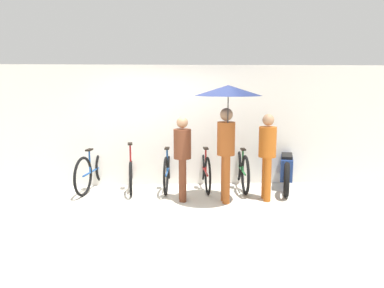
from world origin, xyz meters
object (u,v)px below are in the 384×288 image
object	(u,v)px
parked_bicycle_3	(205,169)
pedestrian_leading	(182,152)
parked_bicycle_4	(241,169)
pedestrian_center	(228,108)
pedestrian_trailing	(267,151)
parked_bicycle_0	(94,170)
parked_bicycle_1	(131,171)
motorcycle	(286,169)
parked_bicycle_2	(168,169)

from	to	relation	value
parked_bicycle_3	pedestrian_leading	world-z (taller)	pedestrian_leading
parked_bicycle_4	pedestrian_center	size ratio (longest dim) A/B	0.84
pedestrian_center	pedestrian_trailing	size ratio (longest dim) A/B	1.32
parked_bicycle_0	parked_bicycle_1	bearing A→B (deg)	-79.52
parked_bicycle_3	parked_bicycle_4	bearing A→B (deg)	-94.72
parked_bicycle_3	parked_bicycle_4	world-z (taller)	parked_bicycle_3
pedestrian_center	motorcycle	world-z (taller)	pedestrian_center
pedestrian_center	motorcycle	size ratio (longest dim) A/B	1.05
parked_bicycle_0	pedestrian_leading	size ratio (longest dim) A/B	1.12
parked_bicycle_1	parked_bicycle_2	world-z (taller)	parked_bicycle_2
parked_bicycle_4	pedestrian_center	world-z (taller)	pedestrian_center
parked_bicycle_0	parked_bicycle_2	world-z (taller)	parked_bicycle_2
parked_bicycle_1	parked_bicycle_4	distance (m)	2.28
parked_bicycle_1	parked_bicycle_4	world-z (taller)	parked_bicycle_1
parked_bicycle_4	pedestrian_leading	xyz separation A→B (m)	(-1.25, -0.82, 0.50)
parked_bicycle_1	parked_bicycle_3	world-z (taller)	parked_bicycle_3
parked_bicycle_2	pedestrian_trailing	distance (m)	2.12
motorcycle	pedestrian_trailing	bearing A→B (deg)	159.10
parked_bicycle_3	pedestrian_leading	distance (m)	1.11
parked_bicycle_4	motorcycle	size ratio (longest dim) A/B	0.88
parked_bicycle_4	parked_bicycle_3	bearing A→B (deg)	88.72
parked_bicycle_2	pedestrian_center	bearing A→B (deg)	-132.46
parked_bicycle_0	parked_bicycle_4	world-z (taller)	parked_bicycle_0
parked_bicycle_1	parked_bicycle_3	size ratio (longest dim) A/B	0.97
parked_bicycle_3	pedestrian_center	world-z (taller)	pedestrian_center
parked_bicycle_2	motorcycle	world-z (taller)	parked_bicycle_2
pedestrian_trailing	motorcycle	distance (m)	1.17
parked_bicycle_0	pedestrian_trailing	world-z (taller)	pedestrian_trailing
pedestrian_center	motorcycle	distance (m)	2.18
pedestrian_leading	motorcycle	world-z (taller)	pedestrian_leading
parked_bicycle_0	pedestrian_center	size ratio (longest dim) A/B	0.82
pedestrian_trailing	motorcycle	world-z (taller)	pedestrian_trailing
parked_bicycle_0	pedestrian_center	bearing A→B (deg)	-101.57
parked_bicycle_0	parked_bicycle_4	distance (m)	3.04
parked_bicycle_2	parked_bicycle_4	world-z (taller)	parked_bicycle_2
parked_bicycle_1	pedestrian_center	distance (m)	2.53
parked_bicycle_1	parked_bicycle_0	bearing A→B (deg)	83.27
parked_bicycle_2	pedestrian_center	xyz separation A→B (m)	(1.05, -1.12, 1.33)
parked_bicycle_0	pedestrian_trailing	bearing A→B (deg)	-93.71
parked_bicycle_0	parked_bicycle_2	size ratio (longest dim) A/B	0.98
parked_bicycle_2	pedestrian_center	distance (m)	2.04
parked_bicycle_2	pedestrian_leading	bearing A→B (deg)	-158.51
parked_bicycle_1	pedestrian_center	xyz separation A→B (m)	(1.81, -1.10, 1.37)
parked_bicycle_3	parked_bicycle_4	xyz separation A→B (m)	(0.76, -0.04, 0.01)
parked_bicycle_0	pedestrian_leading	distance (m)	2.06
pedestrian_center	pedestrian_trailing	bearing A→B (deg)	-168.90
parked_bicycle_2	parked_bicycle_0	bearing A→B (deg)	94.25
pedestrian_leading	parked_bicycle_1	bearing A→B (deg)	-41.22
pedestrian_trailing	motorcycle	bearing A→B (deg)	-126.85
parked_bicycle_0	pedestrian_trailing	xyz separation A→B (m)	(3.35, -0.94, 0.54)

